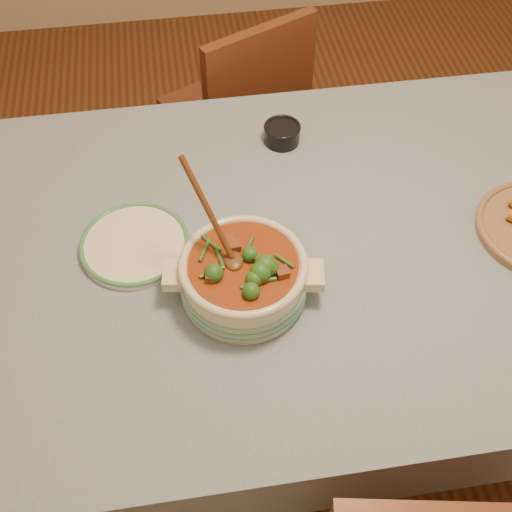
{
  "coord_description": "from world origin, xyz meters",
  "views": [
    {
      "loc": [
        -0.3,
        -0.92,
        1.87
      ],
      "look_at": [
        -0.17,
        -0.1,
        0.85
      ],
      "focal_mm": 45.0,
      "sensor_mm": 36.0,
      "label": 1
    }
  ],
  "objects": [
    {
      "name": "floor",
      "position": [
        0.0,
        0.0,
        0.0
      ],
      "size": [
        4.5,
        4.5,
        0.0
      ],
      "primitive_type": "plane",
      "color": "#492514",
      "rests_on": "ground"
    },
    {
      "name": "dining_table",
      "position": [
        0.0,
        0.0,
        0.66
      ],
      "size": [
        1.68,
        1.08,
        0.76
      ],
      "color": "#5A321D",
      "rests_on": "floor"
    },
    {
      "name": "stew_casserole",
      "position": [
        -0.2,
        -0.13,
        0.82
      ],
      "size": [
        0.34,
        0.29,
        0.31
      ],
      "rotation": [
        0.0,
        0.0,
        -0.15
      ],
      "color": "beige",
      "rests_on": "dining_table"
    },
    {
      "name": "white_plate",
      "position": [
        -0.43,
        0.03,
        0.77
      ],
      "size": [
        0.32,
        0.32,
        0.02
      ],
      "rotation": [
        0.0,
        0.0,
        -0.39
      ],
      "color": "white",
      "rests_on": "dining_table"
    },
    {
      "name": "condiment_bowl",
      "position": [
        -0.04,
        0.34,
        0.78
      ],
      "size": [
        0.1,
        0.1,
        0.05
      ],
      "rotation": [
        0.0,
        0.0,
        -0.12
      ],
      "color": "black",
      "rests_on": "dining_table"
    },
    {
      "name": "chair_far",
      "position": [
        -0.08,
        0.83,
        0.48
      ],
      "size": [
        0.52,
        0.52,
        0.84
      ],
      "rotation": [
        0.0,
        0.0,
        3.58
      ],
      "color": "brown",
      "rests_on": "floor"
    }
  ]
}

